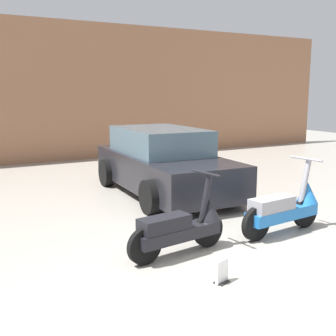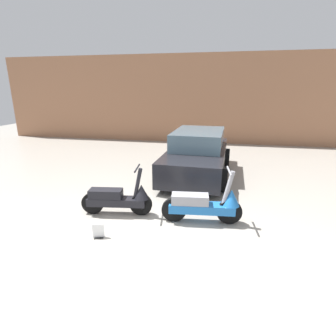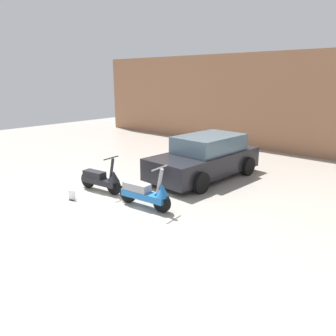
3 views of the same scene
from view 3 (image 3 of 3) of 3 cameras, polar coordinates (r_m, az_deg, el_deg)
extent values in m
plane|color=#9E998E|center=(8.10, -14.09, -7.00)|extent=(28.00, 28.00, 0.00)
cube|color=#9E6B4C|center=(14.62, 16.45, 10.95)|extent=(19.60, 0.12, 4.05)
cylinder|color=black|center=(8.86, -9.41, -3.19)|extent=(0.46, 0.14, 0.45)
cylinder|color=black|center=(9.55, -13.81, -2.05)|extent=(0.46, 0.14, 0.45)
cube|color=black|center=(9.18, -11.71, -2.26)|extent=(1.21, 0.43, 0.16)
cube|color=black|center=(9.28, -12.69, -1.04)|extent=(0.69, 0.35, 0.18)
cylinder|color=black|center=(8.76, -9.79, -0.30)|extent=(0.22, 0.10, 0.64)
cylinder|color=black|center=(8.68, -9.89, 1.74)|extent=(0.10, 0.52, 0.03)
cone|color=black|center=(8.76, -9.41, -1.46)|extent=(0.34, 0.34, 0.30)
cylinder|color=black|center=(7.62, -1.11, -6.02)|extent=(0.48, 0.13, 0.48)
cylinder|color=black|center=(8.26, -7.02, -4.39)|extent=(0.48, 0.13, 0.48)
cube|color=#1E66B2|center=(7.91, -4.19, -4.78)|extent=(1.27, 0.42, 0.17)
cube|color=gray|center=(7.99, -5.46, -3.25)|extent=(0.72, 0.35, 0.19)
cylinder|color=gray|center=(7.49, -1.47, -2.51)|extent=(0.23, 0.10, 0.68)
cylinder|color=gray|center=(7.39, -1.49, -0.02)|extent=(0.09, 0.55, 0.03)
cone|color=#1E66B2|center=(7.51, -1.00, -3.93)|extent=(0.35, 0.35, 0.31)
cube|color=black|center=(10.23, 6.30, 0.97)|extent=(1.78, 3.92, 0.64)
cube|color=slate|center=(10.28, 7.19, 4.29)|extent=(1.51, 2.22, 0.50)
cylinder|color=black|center=(8.88, 5.70, -2.55)|extent=(0.23, 0.60, 0.59)
cylinder|color=black|center=(9.96, -1.78, -0.47)|extent=(0.23, 0.60, 0.59)
cylinder|color=black|center=(10.78, 13.70, 0.33)|extent=(0.23, 0.60, 0.59)
cylinder|color=black|center=(11.68, 6.70, 1.84)|extent=(0.23, 0.60, 0.59)
cube|color=black|center=(8.78, -16.30, -5.33)|extent=(0.19, 0.17, 0.01)
cube|color=white|center=(8.74, -16.36, -4.57)|extent=(0.20, 0.09, 0.26)
camera|label=1|loc=(9.69, -43.63, 5.37)|focal=45.00mm
camera|label=2|loc=(5.15, -42.44, 5.27)|focal=28.00mm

